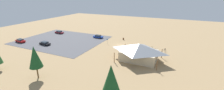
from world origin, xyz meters
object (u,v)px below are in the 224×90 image
bicycle_orange_back_row (141,47)px  bike_pavilion (139,51)px  bicycle_white_yard_front (149,50)px  bicycle_blue_near_porch (144,50)px  pine_west (111,81)px  car_black_by_curb (45,43)px  bicycle_yellow_edge_north (136,48)px  bicycle_silver_mid_cluster (162,54)px  car_maroon_far_end (59,32)px  bicycle_black_front_row (156,50)px  car_red_mid_lot (20,41)px  bicycle_white_yard_right (146,48)px  trash_bin (123,39)px  bicycle_teal_yard_center (165,51)px  bicycle_black_lone_east (165,49)px  car_blue_front_row (98,36)px  lot_sign (107,40)px  pine_far_east (35,57)px  visitor_crossing_yard (122,48)px  bicycle_red_edge_south (153,52)px  bicycle_green_lone_west (152,48)px

bicycle_orange_back_row → bike_pavilion: bearing=100.2°
bicycle_white_yard_front → bicycle_blue_near_porch: bicycle_blue_near_porch is taller
bike_pavilion → pine_west: size_ratio=1.52×
car_black_by_curb → bicycle_yellow_edge_north: bearing=-162.6°
bicycle_white_yard_front → bicycle_yellow_edge_north: bicycle_white_yard_front is taller
bicycle_white_yard_front → bicycle_silver_mid_cluster: size_ratio=1.00×
bicycle_blue_near_porch → car_maroon_far_end: car_maroon_far_end is taller
bicycle_black_front_row → bicycle_silver_mid_cluster: size_ratio=1.07×
car_red_mid_lot → bicycle_silver_mid_cluster: bearing=-169.0°
bicycle_silver_mid_cluster → car_black_by_curb: size_ratio=0.34×
bicycle_white_yard_right → bicycle_blue_near_porch: bearing=74.1°
trash_bin → bicycle_orange_back_row: trash_bin is taller
bicycle_teal_yard_center → bicycle_yellow_edge_north: (10.17, 0.93, -0.04)m
bicycle_black_lone_east → car_red_mid_lot: car_red_mid_lot is taller
bicycle_yellow_edge_north → car_blue_front_row: size_ratio=0.27×
lot_sign → pine_far_east: 31.67m
bicycle_orange_back_row → visitor_crossing_yard: bearing=42.3°
car_blue_front_row → car_red_mid_lot: 33.10m
bike_pavilion → pine_far_east: pine_far_east is taller
pine_far_east → bicycle_teal_yard_center: (-26.23, -31.14, -5.17)m
lot_sign → pine_far_east: bearing=83.7°
bicycle_black_front_row → visitor_crossing_yard: visitor_crossing_yard is taller
bicycle_white_yard_front → bicycle_silver_mid_cluster: 5.02m
lot_sign → bicycle_red_edge_south: 19.28m
car_black_by_curb → visitor_crossing_yard: size_ratio=2.81×
bicycle_black_front_row → bicycle_orange_back_row: (5.44, -0.44, -0.04)m
bicycle_silver_mid_cluster → visitor_crossing_yard: bearing=9.0°
car_blue_front_row → visitor_crossing_yard: (-16.11, 10.94, 0.18)m
car_blue_front_row → bicycle_silver_mid_cluster: bearing=163.8°
bike_pavilion → pine_far_east: size_ratio=1.55×
trash_bin → visitor_crossing_yard: (-4.36, 13.21, 0.47)m
pine_far_east → bicycle_black_lone_east: (-25.89, -32.93, -5.18)m
bicycle_silver_mid_cluster → bicycle_teal_yard_center: 2.78m
bike_pavilion → bicycle_silver_mid_cluster: bearing=-128.9°
bicycle_white_yard_front → bicycle_silver_mid_cluster: bicycle_white_yard_front is taller
bicycle_red_edge_south → car_red_mid_lot: bearing=12.1°
bike_pavilion → bicycle_green_lone_west: bearing=-99.3°
bicycle_white_yard_front → bicycle_orange_back_row: bicycle_white_yard_front is taller
trash_bin → bicycle_green_lone_west: size_ratio=0.55×
bicycle_red_edge_south → car_blue_front_row: car_blue_front_row is taller
bicycle_black_front_row → bicycle_green_lone_west: bicycle_green_lone_west is taller
bicycle_green_lone_west → lot_sign: bearing=5.0°
bicycle_red_edge_south → car_blue_front_row: bearing=-17.1°
lot_sign → bicycle_red_edge_south: bearing=173.0°
pine_far_east → bicycle_orange_back_row: pine_far_east is taller
bicycle_green_lone_west → car_blue_front_row: 26.23m
bicycle_green_lone_west → bicycle_black_lone_east: bearing=-177.8°
bicycle_red_edge_south → car_black_by_curb: car_black_by_curb is taller
car_red_mid_lot → pine_west: bearing=159.8°
bicycle_black_lone_east → pine_far_east: bearing=51.8°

